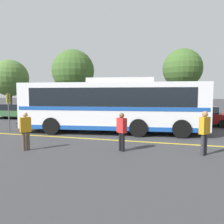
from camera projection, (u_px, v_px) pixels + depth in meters
name	position (u px, v px, depth m)	size (l,w,h in m)	color
ground_plane	(102.00, 131.00, 14.03)	(220.00, 220.00, 0.00)	#38383A
lane_strip_0	(100.00, 139.00, 11.33)	(0.20, 30.90, 0.01)	gold
curb_strip	(130.00, 120.00, 19.10)	(38.90, 0.36, 0.15)	#99999E
transit_bus	(112.00, 105.00, 13.30)	(11.42, 4.04, 3.28)	white
parked_car_0	(13.00, 111.00, 21.02)	(4.88, 2.28, 1.42)	#335B33
parked_car_1	(72.00, 113.00, 19.11)	(4.69, 2.01, 1.42)	#9E9EA3
parked_car_2	(135.00, 114.00, 17.51)	(4.41, 1.87, 1.57)	silver
parked_car_3	(204.00, 116.00, 16.26)	(4.12, 2.18, 1.45)	maroon
pedestrian_0	(204.00, 130.00, 8.30)	(0.44, 0.46, 1.70)	#2D2D33
pedestrian_1	(122.00, 130.00, 8.94)	(0.47, 0.43, 1.58)	black
pedestrian_2	(26.00, 129.00, 9.04)	(0.44, 0.46, 1.60)	brown
bus_stop_sign	(9.00, 107.00, 13.53)	(0.08, 0.40, 2.43)	#59595E
tree_0	(73.00, 71.00, 21.88)	(4.22, 4.22, 6.80)	#513823
tree_2	(182.00, 69.00, 20.55)	(3.69, 3.69, 6.61)	#513823
tree_3	(10.00, 78.00, 26.05)	(4.34, 4.34, 6.46)	#513823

